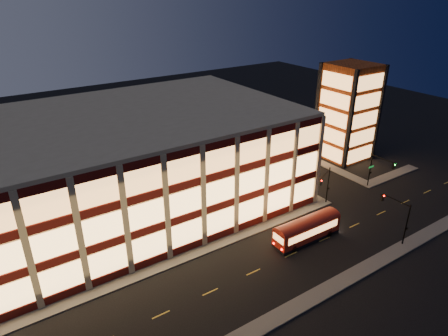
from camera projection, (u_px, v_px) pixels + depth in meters
ground at (198, 258)px, 49.61m from camera, size 200.00×200.00×0.00m
sidewalk_office_south at (173, 261)px, 48.81m from camera, size 54.00×2.00×0.15m
sidewalk_office_east at (259, 167)px, 74.03m from camera, size 2.00×30.00×0.15m
sidewalk_tower_south at (390, 176)px, 70.58m from camera, size 14.00×2.00×0.15m
sidewalk_tower_west at (302, 154)px, 79.60m from camera, size 2.00×30.00×0.15m
sidewalk_near at (265, 324)px, 39.78m from camera, size 100.00×2.00×0.15m
office_building at (120, 164)px, 57.84m from camera, size 50.45×30.45×14.50m
stair_tower at (348, 112)px, 75.06m from camera, size 8.60×8.60×18.00m
traffic_signal_far at (325, 182)px, 59.30m from camera, size 3.79×1.87×6.00m
traffic_signal_right at (378, 167)px, 64.37m from camera, size 1.20×4.37×6.00m
traffic_signal_near at (398, 213)px, 51.46m from camera, size 0.32×4.45×6.00m
trolley_bus at (307, 228)px, 52.27m from camera, size 9.82×2.68×3.31m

